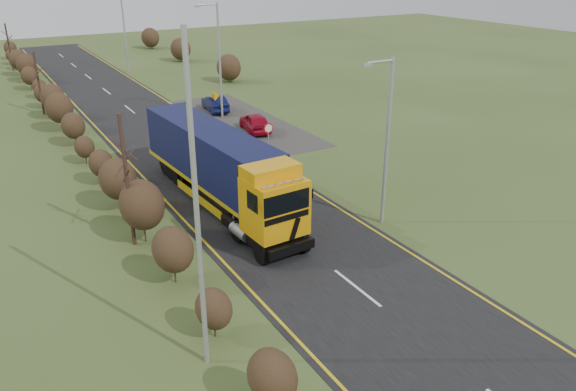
# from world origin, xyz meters

# --- Properties ---
(ground) EXTENTS (160.00, 160.00, 0.00)m
(ground) POSITION_xyz_m (0.00, 0.00, 0.00)
(ground) COLOR #3B4C20
(ground) RESTS_ON ground
(road) EXTENTS (8.00, 120.00, 0.02)m
(road) POSITION_xyz_m (0.00, 10.00, 0.01)
(road) COLOR black
(road) RESTS_ON ground
(layby) EXTENTS (6.00, 18.00, 0.02)m
(layby) POSITION_xyz_m (6.50, 20.00, 0.01)
(layby) COLOR #322F2D
(layby) RESTS_ON ground
(lane_markings) EXTENTS (7.52, 116.00, 0.01)m
(lane_markings) POSITION_xyz_m (0.00, 9.69, 0.03)
(lane_markings) COLOR gold
(lane_markings) RESTS_ON road
(hedgerow) EXTENTS (2.24, 102.04, 6.05)m
(hedgerow) POSITION_xyz_m (-6.00, 7.89, 1.62)
(hedgerow) COLOR #2E2114
(hedgerow) RESTS_ON ground
(lorry) EXTENTS (3.07, 14.37, 3.97)m
(lorry) POSITION_xyz_m (-1.34, 6.01, 2.25)
(lorry) COLOR black
(lorry) RESTS_ON ground
(car_red_hatchback) EXTENTS (2.31, 4.23, 1.36)m
(car_red_hatchback) POSITION_xyz_m (6.29, 17.02, 0.68)
(car_red_hatchback) COLOR maroon
(car_red_hatchback) RESTS_ON ground
(car_blue_sedan) EXTENTS (1.86, 4.07, 1.30)m
(car_blue_sedan) POSITION_xyz_m (6.07, 23.88, 0.65)
(car_blue_sedan) COLOR #090E35
(car_blue_sedan) RESTS_ON ground
(streetlight_near) EXTENTS (1.70, 0.18, 7.96)m
(streetlight_near) POSITION_xyz_m (4.51, 0.17, 4.36)
(streetlight_near) COLOR #A0A1A5
(streetlight_near) RESTS_ON ground
(streetlight_mid) EXTENTS (1.88, 0.18, 8.81)m
(streetlight_mid) POSITION_xyz_m (5.69, 21.88, 4.85)
(streetlight_mid) COLOR #A0A1A5
(streetlight_mid) RESTS_ON ground
(streetlight_far) EXTENTS (1.74, 0.18, 8.13)m
(streetlight_far) POSITION_xyz_m (4.51, 44.66, 4.46)
(streetlight_far) COLOR #A0A1A5
(streetlight_far) RESTS_ON ground
(left_pole) EXTENTS (0.16, 0.16, 10.45)m
(left_pole) POSITION_xyz_m (-6.76, -5.07, 5.22)
(left_pole) COLOR #A0A1A5
(left_pole) RESTS_ON ground
(speed_sign) EXTENTS (0.66, 0.10, 2.40)m
(speed_sign) POSITION_xyz_m (4.20, 11.03, 1.68)
(speed_sign) COLOR #A0A1A5
(speed_sign) RESTS_ON ground
(warning_board) EXTENTS (0.73, 0.11, 1.91)m
(warning_board) POSITION_xyz_m (5.63, 22.80, 1.17)
(warning_board) COLOR #A0A1A5
(warning_board) RESTS_ON ground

